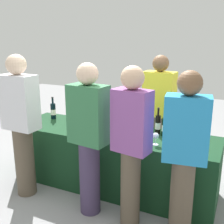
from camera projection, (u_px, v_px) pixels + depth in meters
The scene contains 18 objects.
ground_plane at pixel (112, 185), 3.65m from camera, with size 12.00×12.00×0.00m, color gray.
tasting_table at pixel (112, 159), 3.55m from camera, with size 2.58×0.75×0.74m, color #14381E.
wine_bottle_0 at pixel (53, 111), 3.96m from camera, with size 0.07×0.07×0.32m.
wine_bottle_1 at pixel (73, 116), 3.73m from camera, with size 0.08×0.08×0.30m.
wine_bottle_2 at pixel (111, 118), 3.62m from camera, with size 0.07×0.07×0.32m.
wine_bottle_3 at pixel (126, 122), 3.47m from camera, with size 0.07×0.07×0.32m.
wine_bottle_4 at pixel (158, 124), 3.34m from camera, with size 0.07×0.07×0.33m.
wine_bottle_5 at pixel (165, 127), 3.28m from camera, with size 0.07×0.07×0.31m.
wine_bottle_6 at pixel (193, 130), 3.15m from camera, with size 0.08×0.08×0.33m.
wine_glass_0 at pixel (72, 121), 3.51m from camera, with size 0.07×0.07×0.14m.
wine_glass_1 at pixel (89, 124), 3.40m from camera, with size 0.07×0.07×0.14m.
wine_glass_2 at pixel (156, 136), 3.01m from camera, with size 0.07×0.07×0.14m.
server_pouring at pixel (159, 111), 3.86m from camera, with size 0.44×0.27×1.65m.
guest_0 at pixel (21, 122), 3.24m from camera, with size 0.42×0.24×1.70m.
guest_1 at pixel (89, 136), 2.89m from camera, with size 0.43×0.27×1.64m.
guest_2 at pixel (131, 142), 2.67m from camera, with size 0.39×0.26×1.63m.
guest_3 at pixel (185, 152), 2.50m from camera, with size 0.42×0.27×1.61m.
menu_board at pixel (78, 125), 4.79m from camera, with size 0.50×0.03×0.80m, color white.
Camera 1 is at (1.39, -2.95, 1.89)m, focal length 44.75 mm.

